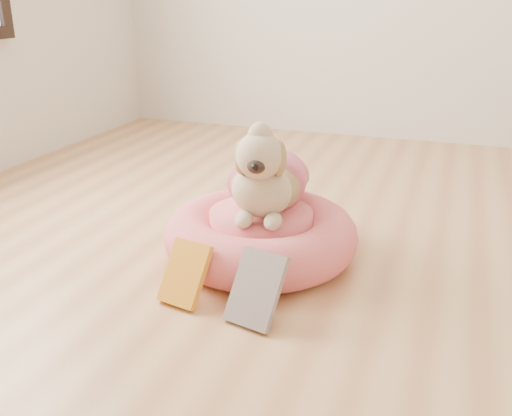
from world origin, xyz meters
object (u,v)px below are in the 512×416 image
(dog, at_px, (266,163))
(book_white, at_px, (256,289))
(book_yellow, at_px, (185,274))
(pet_bed, at_px, (261,235))

(dog, relative_size, book_white, 2.14)
(book_yellow, distance_m, book_white, 0.23)
(pet_bed, bearing_deg, book_yellow, -107.94)
(pet_bed, relative_size, book_yellow, 3.41)
(book_yellow, relative_size, book_white, 0.90)
(dog, xyz_separation_m, book_white, (0.11, -0.39, -0.24))
(book_yellow, bearing_deg, book_white, 3.92)
(pet_bed, distance_m, dog, 0.25)
(dog, bearing_deg, book_yellow, -118.85)
(pet_bed, bearing_deg, book_white, -72.65)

